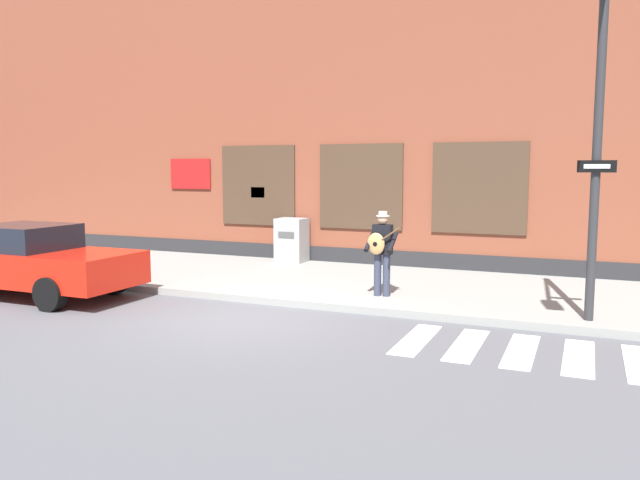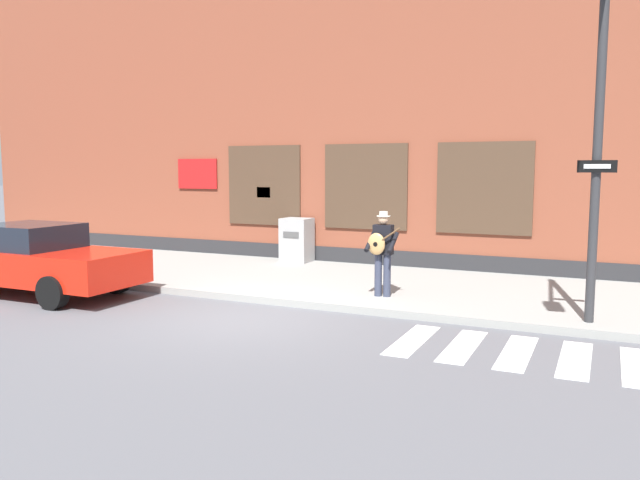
{
  "view_description": "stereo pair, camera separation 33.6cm",
  "coord_description": "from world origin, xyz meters",
  "px_view_note": "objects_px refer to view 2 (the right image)",
  "views": [
    {
      "loc": [
        5.62,
        -9.59,
        2.71
      ],
      "look_at": [
        0.84,
        1.49,
        1.32
      ],
      "focal_mm": 35.0,
      "sensor_mm": 36.0,
      "label": 1
    },
    {
      "loc": [
        5.93,
        -9.46,
        2.71
      ],
      "look_at": [
        0.84,
        1.49,
        1.32
      ],
      "focal_mm": 35.0,
      "sensor_mm": 36.0,
      "label": 2
    }
  ],
  "objects_px": {
    "red_car": "(37,260)",
    "busker": "(382,248)",
    "utility_box": "(297,240)",
    "traffic_light": "(607,76)"
  },
  "relations": [
    {
      "from": "red_car",
      "to": "busker",
      "type": "height_order",
      "value": "busker"
    },
    {
      "from": "red_car",
      "to": "utility_box",
      "type": "height_order",
      "value": "red_car"
    },
    {
      "from": "busker",
      "to": "utility_box",
      "type": "bearing_deg",
      "value": 136.64
    },
    {
      "from": "red_car",
      "to": "traffic_light",
      "type": "relative_size",
      "value": 0.81
    },
    {
      "from": "utility_box",
      "to": "red_car",
      "type": "bearing_deg",
      "value": -119.47
    },
    {
      "from": "red_car",
      "to": "utility_box",
      "type": "xyz_separation_m",
      "value": [
        3.28,
        5.8,
        -0.02
      ]
    },
    {
      "from": "busker",
      "to": "traffic_light",
      "type": "distance_m",
      "value": 5.18
    },
    {
      "from": "traffic_light",
      "to": "utility_box",
      "type": "relative_size",
      "value": 4.71
    },
    {
      "from": "traffic_light",
      "to": "utility_box",
      "type": "height_order",
      "value": "traffic_light"
    },
    {
      "from": "busker",
      "to": "utility_box",
      "type": "relative_size",
      "value": 1.43
    }
  ]
}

